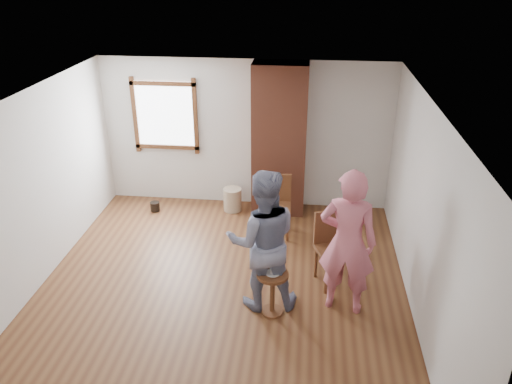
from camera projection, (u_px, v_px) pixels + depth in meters
ground at (221, 293)px, 6.75m from camera, size 5.50×5.50×0.00m
room_shell at (220, 151)px, 6.51m from camera, size 5.04×5.52×2.62m
brick_chimney at (279, 141)px, 8.36m from camera, size 0.90×0.50×2.60m
stoneware_crock at (232, 199)px, 8.83m from camera, size 0.34×0.34×0.41m
dark_pot at (155, 207)px, 8.85m from camera, size 0.20×0.20×0.17m
dining_chair_left at (276, 202)px, 7.97m from camera, size 0.48×0.48×0.98m
dining_chair_right at (333, 244)px, 6.78m from camera, size 0.62×0.62×1.03m
side_table at (272, 286)px, 6.20m from camera, size 0.40×0.40×0.60m
cake_plate at (273, 273)px, 6.12m from camera, size 0.18×0.18×0.01m
cake_slice at (274, 271)px, 6.10m from camera, size 0.08×0.07×0.06m
man at (263, 241)px, 6.15m from camera, size 1.02×0.85×1.88m
person_pink at (348, 242)px, 6.07m from camera, size 0.78×0.59×1.93m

